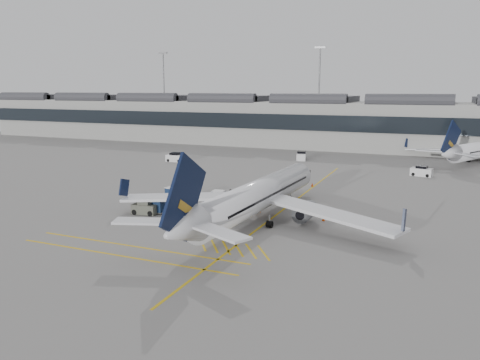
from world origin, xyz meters
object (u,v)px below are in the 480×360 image
at_px(ramp_agent_b, 212,205).
at_px(ramp_agent_a, 259,205).
at_px(pushback_tug, 145,208).
at_px(airliner_main, 257,197).
at_px(belt_loader, 234,201).
at_px(baggage_cart_a, 219,196).

bearing_deg(ramp_agent_b, ramp_agent_a, -163.75).
relative_size(ramp_agent_b, pushback_tug, 0.60).
bearing_deg(ramp_agent_a, ramp_agent_b, 178.14).
height_order(airliner_main, belt_loader, airliner_main).
distance_m(belt_loader, baggage_cart_a, 2.27).
relative_size(belt_loader, pushback_tug, 1.65).
relative_size(airliner_main, pushback_tug, 11.87).
bearing_deg(ramp_agent_b, airliner_main, 161.97).
relative_size(belt_loader, baggage_cart_a, 2.99).
relative_size(baggage_cart_a, ramp_agent_a, 0.87).
bearing_deg(belt_loader, pushback_tug, -157.61).
distance_m(baggage_cart_a, ramp_agent_a, 6.63).
distance_m(airliner_main, ramp_agent_a, 4.02).
xyz_separation_m(belt_loader, pushback_tug, (-7.75, -7.68, 0.13)).
height_order(baggage_cart_a, pushback_tug, baggage_cart_a).
bearing_deg(pushback_tug, ramp_agent_a, 20.48).
xyz_separation_m(airliner_main, belt_loader, (-5.02, 5.45, -2.16)).
distance_m(baggage_cart_a, pushback_tug, 9.61).
bearing_deg(belt_loader, ramp_agent_a, -48.78).
height_order(belt_loader, ramp_agent_b, belt_loader).
xyz_separation_m(belt_loader, ramp_agent_b, (-1.16, -3.94, 0.31)).
bearing_deg(belt_loader, ramp_agent_b, -128.76).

